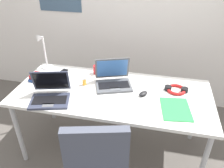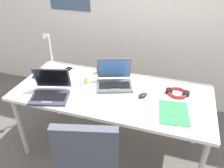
% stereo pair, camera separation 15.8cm
% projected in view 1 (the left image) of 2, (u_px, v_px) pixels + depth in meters
% --- Properties ---
extents(ground_plane, '(12.00, 12.00, 0.00)m').
position_uv_depth(ground_plane, '(112.00, 148.00, 2.47)').
color(ground_plane, '#56514C').
extents(wall_back, '(6.00, 0.13, 2.60)m').
position_uv_depth(wall_back, '(132.00, 3.00, 2.71)').
color(wall_back, silver).
rests_on(wall_back, ground_plane).
extents(desk, '(1.80, 0.80, 0.74)m').
position_uv_depth(desk, '(112.00, 96.00, 2.12)').
color(desk, white).
rests_on(desk, ground_plane).
extents(desk_lamp, '(0.12, 0.18, 0.40)m').
position_uv_depth(desk_lamp, '(43.00, 52.00, 2.36)').
color(desk_lamp, white).
rests_on(desk_lamp, desk).
extents(laptop_back_right, '(0.40, 0.37, 0.24)m').
position_uv_depth(laptop_back_right, '(113.00, 80.00, 2.16)').
color(laptop_back_right, '#515459').
rests_on(laptop_back_right, desk).
extents(laptop_far_corner, '(0.39, 0.37, 0.24)m').
position_uv_depth(laptop_far_corner, '(50.00, 95.00, 1.96)').
color(laptop_far_corner, '#33384C').
rests_on(laptop_far_corner, desk).
extents(computer_mouse, '(0.10, 0.11, 0.03)m').
position_uv_depth(computer_mouse, '(143.00, 94.00, 2.02)').
color(computer_mouse, black).
rests_on(computer_mouse, desk).
extents(cell_phone, '(0.09, 0.14, 0.01)m').
position_uv_depth(cell_phone, '(63.00, 72.00, 2.39)').
color(cell_phone, black).
rests_on(cell_phone, desk).
extents(headphones, '(0.21, 0.18, 0.04)m').
position_uv_depth(headphones, '(176.00, 89.00, 2.09)').
color(headphones, red).
rests_on(headphones, desk).
extents(pill_bottle, '(0.04, 0.04, 0.08)m').
position_uv_depth(pill_bottle, '(84.00, 81.00, 2.16)').
color(pill_bottle, gold).
rests_on(pill_bottle, desk).
extents(book_stack, '(0.20, 0.14, 0.06)m').
position_uv_depth(book_stack, '(40.00, 78.00, 2.24)').
color(book_stack, navy).
rests_on(book_stack, desk).
extents(paper_folder_by_keyboard, '(0.27, 0.34, 0.01)m').
position_uv_depth(paper_folder_by_keyboard, '(176.00, 109.00, 1.86)').
color(paper_folder_by_keyboard, green).
rests_on(paper_folder_by_keyboard, desk).
extents(coffee_mug, '(0.11, 0.08, 0.09)m').
position_uv_depth(coffee_mug, '(97.00, 70.00, 2.36)').
color(coffee_mug, '#B21E23').
rests_on(coffee_mug, desk).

